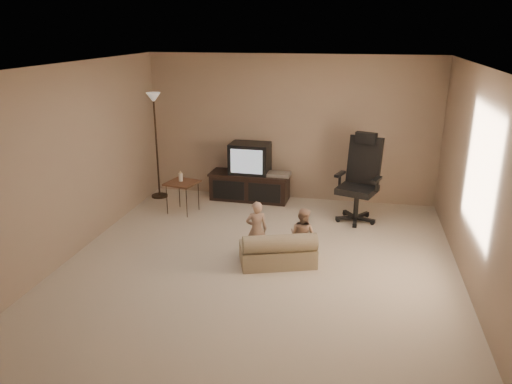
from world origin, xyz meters
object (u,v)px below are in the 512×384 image
Objects in this scene: office_chair at (359,190)px; floor_lamp at (155,122)px; toddler_right at (303,235)px; tv_stand at (250,176)px; child_sofa at (278,251)px; toddler_left at (257,230)px; side_table at (182,183)px.

floor_lamp reaches higher than office_chair.
floor_lamp is 2.52× the size of toddler_right.
toddler_right is at bearing -60.46° from tv_stand.
toddler_right is (1.19, -2.28, -0.05)m from tv_stand.
tv_stand is 1.98m from office_chair.
floor_lamp is 1.74× the size of child_sofa.
floor_lamp is (-3.51, 0.42, 0.86)m from office_chair.
tv_stand is at bearing -38.73° from toddler_right.
tv_stand is 1.94× the size of toddler_right.
child_sofa is at bearing 53.01° from toddler_right.
tv_stand is 2.34m from toddler_left.
child_sofa is 1.37× the size of toddler_left.
floor_lamp is 2.38× the size of toddler_left.
toddler_left is 0.61m from toddler_right.
floor_lamp is at bearing 119.85° from child_sofa.
office_chair is 3.64m from floor_lamp.
side_table is 0.66× the size of child_sofa.
toddler_right is at bearing 10.73° from child_sofa.
side_table reaches higher than child_sofa.
toddler_left is at bearing 132.50° from child_sofa.
tv_stand is 2.04× the size of side_table.
side_table is 1.28m from floor_lamp.
tv_stand reaches higher than side_table.
office_chair is at bearing -88.84° from toddler_right.
toddler_left is at bearing -109.31° from office_chair.
tv_stand is 1.04× the size of office_chair.
tv_stand is 1.83× the size of toddler_left.
tv_stand is 1.28m from side_table.
side_table is 2.09m from toddler_left.
office_chair reaches higher than toddler_right.
toddler_left is at bearing -43.12° from floor_lamp.
toddler_right is at bearing -36.48° from floor_lamp.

